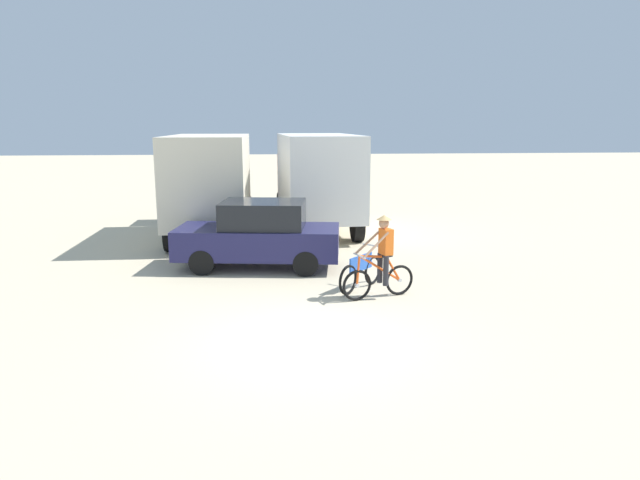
% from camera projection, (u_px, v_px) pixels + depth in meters
% --- Properties ---
extents(ground_plane, '(120.00, 120.00, 0.00)m').
position_uv_depth(ground_plane, '(310.00, 339.00, 10.04)').
color(ground_plane, beige).
extents(box_truck_cream_rv, '(2.43, 6.76, 3.35)m').
position_uv_depth(box_truck_cream_rv, '(211.00, 180.00, 18.85)').
color(box_truck_cream_rv, beige).
rests_on(box_truck_cream_rv, ground).
extents(box_truck_white_box, '(2.72, 6.86, 3.35)m').
position_uv_depth(box_truck_white_box, '(316.00, 177.00, 19.98)').
color(box_truck_white_box, white).
rests_on(box_truck_white_box, ground).
extents(sedan_parked, '(4.40, 2.32, 1.76)m').
position_uv_depth(sedan_parked, '(260.00, 235.00, 14.82)').
color(sedan_parked, '#1E1E4C').
rests_on(sedan_parked, ground).
extents(cyclist_orange_shirt, '(1.66, 0.70, 1.82)m').
position_uv_depth(cyclist_orange_shirt, '(381.00, 260.00, 12.27)').
color(cyclist_orange_shirt, black).
rests_on(cyclist_orange_shirt, ground).
extents(bicycle_spare, '(1.19, 1.33, 0.97)m').
position_uv_depth(bicycle_spare, '(361.00, 272.00, 12.97)').
color(bicycle_spare, black).
rests_on(bicycle_spare, ground).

